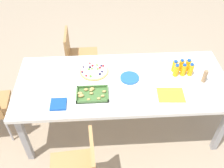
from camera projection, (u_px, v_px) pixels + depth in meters
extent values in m
plane|color=tan|center=(121.00, 125.00, 3.14)|extent=(12.00, 12.00, 0.00)
cube|color=white|center=(122.00, 83.00, 2.65)|extent=(2.21, 0.93, 0.04)
cube|color=#99999E|center=(199.00, 80.00, 3.23)|extent=(0.06, 0.06, 0.70)
cube|color=#99999E|center=(37.00, 86.00, 3.14)|extent=(0.06, 0.06, 0.70)
cube|color=#99999E|center=(222.00, 129.00, 2.67)|extent=(0.06, 0.06, 0.70)
cube|color=#99999E|center=(25.00, 139.00, 2.58)|extent=(0.06, 0.06, 0.70)
cube|color=#B7844C|center=(83.00, 57.00, 3.40)|extent=(0.41, 0.41, 0.04)
cube|color=#B7844C|center=(67.00, 46.00, 3.26)|extent=(0.04, 0.38, 0.38)
cylinder|color=silver|center=(95.00, 63.00, 3.69)|extent=(0.02, 0.02, 0.41)
cylinder|color=silver|center=(96.00, 78.00, 3.46)|extent=(0.02, 0.02, 0.41)
cylinder|color=silver|center=(73.00, 65.00, 3.68)|extent=(0.02, 0.02, 0.41)
cylinder|color=silver|center=(72.00, 79.00, 3.44)|extent=(0.02, 0.02, 0.41)
cylinder|color=silver|center=(12.00, 108.00, 3.07)|extent=(0.02, 0.02, 0.41)
cylinder|color=silver|center=(8.00, 129.00, 2.84)|extent=(0.02, 0.02, 0.41)
cube|color=#B7844C|center=(93.00, 158.00, 2.10)|extent=(0.06, 0.38, 0.38)
cylinder|color=silver|center=(91.00, 166.00, 2.52)|extent=(0.02, 0.02, 0.41)
cylinder|color=#F9AD14|center=(188.00, 65.00, 2.73)|extent=(0.06, 0.06, 0.12)
cylinder|color=blue|center=(189.00, 60.00, 2.68)|extent=(0.04, 0.04, 0.02)
cylinder|color=#F9AC14|center=(181.00, 66.00, 2.73)|extent=(0.05, 0.05, 0.12)
cylinder|color=blue|center=(182.00, 60.00, 2.68)|extent=(0.03, 0.03, 0.02)
cylinder|color=#FAAD14|center=(175.00, 66.00, 2.72)|extent=(0.06, 0.06, 0.12)
cylinder|color=blue|center=(176.00, 62.00, 2.68)|extent=(0.04, 0.04, 0.02)
cylinder|color=#F9AD14|center=(191.00, 70.00, 2.67)|extent=(0.05, 0.05, 0.13)
cylinder|color=blue|center=(192.00, 65.00, 2.62)|extent=(0.03, 0.03, 0.02)
cylinder|color=#F9AC14|center=(183.00, 70.00, 2.67)|extent=(0.05, 0.05, 0.13)
cylinder|color=blue|center=(185.00, 65.00, 2.62)|extent=(0.03, 0.03, 0.02)
cylinder|color=#F9AD14|center=(176.00, 71.00, 2.66)|extent=(0.06, 0.06, 0.13)
cylinder|color=blue|center=(177.00, 65.00, 2.62)|extent=(0.04, 0.04, 0.02)
cylinder|color=tan|center=(94.00, 71.00, 2.74)|extent=(0.31, 0.31, 0.02)
cylinder|color=white|center=(94.00, 70.00, 2.73)|extent=(0.28, 0.28, 0.01)
sphere|color=#66B238|center=(98.00, 69.00, 2.73)|extent=(0.02, 0.02, 0.02)
sphere|color=red|center=(90.00, 67.00, 2.76)|extent=(0.02, 0.02, 0.02)
sphere|color=#1E1947|center=(100.00, 74.00, 2.67)|extent=(0.03, 0.03, 0.03)
sphere|color=#1E1947|center=(101.00, 66.00, 2.77)|extent=(0.02, 0.02, 0.02)
sphere|color=red|center=(86.00, 76.00, 2.66)|extent=(0.02, 0.02, 0.02)
sphere|color=#1E1947|center=(83.00, 67.00, 2.76)|extent=(0.02, 0.02, 0.02)
sphere|color=#1E1947|center=(82.00, 72.00, 2.69)|extent=(0.02, 0.02, 0.02)
sphere|color=#66B238|center=(97.00, 65.00, 2.78)|extent=(0.02, 0.02, 0.02)
sphere|color=red|center=(103.00, 66.00, 2.77)|extent=(0.02, 0.02, 0.02)
sphere|color=#66B238|center=(89.00, 69.00, 2.73)|extent=(0.02, 0.02, 0.02)
sphere|color=#66B238|center=(92.00, 69.00, 2.74)|extent=(0.02, 0.02, 0.02)
sphere|color=red|center=(90.00, 63.00, 2.81)|extent=(0.02, 0.02, 0.02)
sphere|color=red|center=(100.00, 68.00, 2.75)|extent=(0.02, 0.02, 0.02)
sphere|color=#1E1947|center=(90.00, 67.00, 2.75)|extent=(0.02, 0.02, 0.02)
sphere|color=#66B238|center=(90.00, 76.00, 2.65)|extent=(0.03, 0.03, 0.03)
sphere|color=#1E1947|center=(102.00, 72.00, 2.70)|extent=(0.02, 0.02, 0.02)
sphere|color=red|center=(93.00, 65.00, 2.77)|extent=(0.02, 0.02, 0.02)
sphere|color=red|center=(82.00, 72.00, 2.70)|extent=(0.02, 0.02, 0.02)
cube|color=#477238|center=(92.00, 95.00, 2.49)|extent=(0.31, 0.21, 0.01)
cube|color=#477238|center=(92.00, 87.00, 2.55)|extent=(0.31, 0.01, 0.03)
cube|color=#477238|center=(92.00, 102.00, 2.41)|extent=(0.31, 0.01, 0.03)
cube|color=#477238|center=(108.00, 93.00, 2.48)|extent=(0.01, 0.21, 0.03)
cube|color=#477238|center=(77.00, 95.00, 2.47)|extent=(0.01, 0.21, 0.03)
ellipsoid|color=tan|center=(99.00, 99.00, 2.43)|extent=(0.04, 0.03, 0.02)
ellipsoid|color=tan|center=(103.00, 96.00, 2.46)|extent=(0.04, 0.03, 0.02)
ellipsoid|color=tan|center=(81.00, 96.00, 2.46)|extent=(0.05, 0.04, 0.03)
ellipsoid|color=tan|center=(104.00, 91.00, 2.50)|extent=(0.04, 0.03, 0.02)
ellipsoid|color=tan|center=(89.00, 99.00, 2.43)|extent=(0.03, 0.02, 0.02)
ellipsoid|color=tan|center=(80.00, 93.00, 2.48)|extent=(0.05, 0.04, 0.03)
ellipsoid|color=tan|center=(80.00, 93.00, 2.48)|extent=(0.04, 0.03, 0.02)
ellipsoid|color=tan|center=(91.00, 93.00, 2.49)|extent=(0.04, 0.03, 0.02)
ellipsoid|color=tan|center=(91.00, 90.00, 2.52)|extent=(0.04, 0.03, 0.02)
ellipsoid|color=tan|center=(86.00, 90.00, 2.52)|extent=(0.04, 0.03, 0.03)
ellipsoid|color=tan|center=(92.00, 89.00, 2.52)|extent=(0.05, 0.04, 0.03)
ellipsoid|color=tan|center=(81.00, 96.00, 2.46)|extent=(0.05, 0.03, 0.03)
cylinder|color=blue|center=(130.00, 78.00, 2.67)|extent=(0.20, 0.20, 0.00)
cylinder|color=blue|center=(130.00, 78.00, 2.66)|extent=(0.20, 0.20, 0.00)
cylinder|color=blue|center=(130.00, 78.00, 2.66)|extent=(0.20, 0.20, 0.00)
cylinder|color=blue|center=(130.00, 77.00, 2.66)|extent=(0.20, 0.20, 0.00)
cube|color=#194CA5|center=(58.00, 104.00, 2.39)|extent=(0.15, 0.15, 0.02)
cylinder|color=#9E7A56|center=(205.00, 76.00, 2.59)|extent=(0.04, 0.04, 0.14)
cube|color=yellow|center=(171.00, 95.00, 2.49)|extent=(0.27, 0.22, 0.01)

